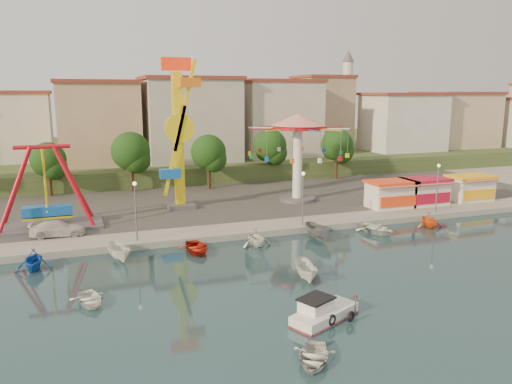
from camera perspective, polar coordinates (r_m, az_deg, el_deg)
name	(u,v)px	position (r m, az deg, el deg)	size (l,w,h in m)	color
ground	(276,289)	(35.39, 2.35, -10.99)	(200.00, 200.00, 0.00)	#122A32
quay_deck	(151,165)	(94.06, -11.94, 3.07)	(200.00, 100.00, 0.60)	#9E998E
asphalt_pad	(187,197)	(62.89, -7.92, -0.54)	(90.00, 28.00, 0.01)	#4C4944
hill_terrace	(147,155)	(98.82, -12.37, 4.14)	(200.00, 60.00, 3.00)	#384C26
pirate_ship_ride	(46,189)	(51.71, -22.91, 0.36)	(10.00, 5.00, 8.00)	#59595E
kamikaze_tower	(180,137)	(55.58, -8.69, 6.21)	(3.93, 3.10, 16.50)	#59595E
wave_swinger	(298,138)	(59.20, 4.81, 6.22)	(11.60, 11.60, 10.40)	#59595E
booth_left	(390,194)	(58.29, 15.12, -0.21)	(5.40, 3.78, 3.08)	white
booth_mid	(425,191)	(61.05, 18.73, 0.09)	(5.40, 3.78, 3.08)	white
booth_right	(470,188)	(65.30, 23.28, 0.46)	(5.40, 3.78, 3.08)	white
lamp_post_1	(136,213)	(44.75, -13.56, -2.34)	(0.14, 0.14, 5.00)	#59595E
lamp_post_2	(303,200)	(48.96, 5.37, -0.90)	(0.14, 0.14, 5.00)	#59595E
lamp_post_3	(437,189)	(57.48, 19.99, 0.29)	(0.14, 0.14, 5.00)	#59595E
tree_1	(48,160)	(67.17, -22.66, 3.42)	(4.35, 4.35, 6.80)	#382314
tree_2	(131,151)	(66.86, -14.13, 4.54)	(5.02, 5.02, 7.85)	#382314
tree_3	(208,152)	(67.18, -5.46, 4.55)	(4.68, 4.68, 7.32)	#382314
tree_4	(270,146)	(73.03, 1.61, 5.29)	(4.86, 4.86, 7.60)	#382314
tree_5	(337,145)	(75.61, 9.23, 5.33)	(4.83, 4.83, 7.54)	#382314
building_1	(13,134)	(82.43, -26.00, 5.94)	(12.33, 9.01, 8.63)	silver
building_2	(105,123)	(82.53, -16.88, 7.51)	(11.95, 9.28, 11.23)	tan
building_3	(196,129)	(81.34, -6.91, 7.14)	(12.59, 10.50, 9.20)	beige
building_4	(266,126)	(88.49, 1.19, 7.57)	(10.75, 9.23, 9.24)	beige
building_5	(339,119)	(92.34, 9.43, 8.19)	(12.77, 10.96, 11.21)	tan
building_6	(399,116)	(97.29, 16.04, 8.40)	(8.23, 8.98, 12.36)	silver
building_7	(433,123)	(108.50, 19.62, 7.49)	(11.59, 10.93, 8.76)	beige
minaret	(347,97)	(97.20, 10.35, 10.64)	(2.80, 2.80, 18.00)	silver
cabin_motorboat	(323,314)	(30.97, 7.64, -13.61)	(4.88, 3.52, 1.61)	white
rowboat_a	(90,299)	(34.61, -18.47, -11.55)	(2.21, 3.09, 0.64)	white
rowboat_b	(313,357)	(26.66, 6.56, -18.20)	(2.25, 3.15, 0.65)	silver
skiff	(307,271)	(36.78, 5.80, -9.01)	(1.33, 3.54, 1.37)	silver
van	(58,229)	(48.76, -21.73, -3.91)	(1.94, 4.77, 1.38)	silver
moored_boat_1	(34,259)	(42.23, -24.08, -7.05)	(2.73, 3.16, 1.67)	#144DB5
moored_boat_2	(119,252)	(42.17, -15.39, -6.67)	(1.36, 3.62, 1.40)	silver
moored_boat_3	(196,248)	(43.12, -6.84, -6.35)	(2.73, 3.82, 0.79)	#B31D0E
moored_boat_4	(256,237)	(44.44, 0.01, -5.18)	(2.62, 3.04, 1.60)	silver
moored_boat_5	(318,232)	(46.81, 7.14, -4.51)	(1.40, 3.73, 1.44)	slate
moored_boat_6	(377,229)	(49.97, 13.62, -4.09)	(2.91, 4.08, 0.84)	white
moored_boat_7	(429,220)	(53.44, 19.18, -3.01)	(2.53, 2.94, 1.55)	orange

